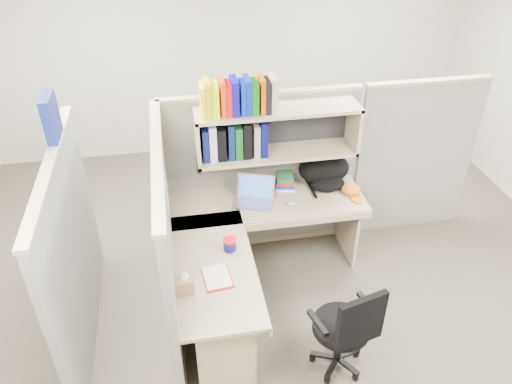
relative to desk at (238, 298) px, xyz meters
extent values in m
plane|color=#3B372E|center=(0.41, 0.29, -0.44)|extent=(6.00, 6.00, 0.00)
plane|color=#B9B4A7|center=(0.41, 3.29, 0.91)|extent=(6.00, 0.00, 6.00)
cube|color=#63645F|center=(0.41, 1.19, 0.36)|extent=(1.80, 0.06, 1.60)
cube|color=tan|center=(0.41, 1.19, 1.18)|extent=(1.80, 0.08, 0.03)
cube|color=#63645F|center=(-0.49, 0.29, 0.36)|extent=(0.06, 1.80, 1.60)
cube|color=tan|center=(-0.49, 0.29, 1.18)|extent=(0.08, 1.80, 0.03)
cube|color=#63645F|center=(-1.19, 0.29, 0.36)|extent=(0.06, 1.80, 1.60)
cube|color=#63645F|center=(1.96, 1.19, 0.36)|extent=(1.20, 0.06, 1.60)
cube|color=navy|center=(-1.19, 0.64, 1.35)|extent=(0.07, 0.27, 0.32)
cube|color=white|center=(-0.46, 0.44, 0.76)|extent=(0.00, 0.21, 0.28)
cube|color=gray|center=(0.51, 0.99, 1.11)|extent=(1.40, 0.34, 0.03)
cube|color=gray|center=(0.51, 0.99, 0.70)|extent=(1.40, 0.34, 0.03)
cube|color=gray|center=(-0.18, 0.99, 0.90)|extent=(0.03, 0.34, 0.44)
cube|color=gray|center=(1.19, 0.99, 0.90)|extent=(0.03, 0.34, 0.44)
cube|color=black|center=(0.51, 1.15, 0.90)|extent=(1.38, 0.01, 0.41)
cube|color=#EBE004|center=(-0.11, 0.97, 1.25)|extent=(0.03, 0.20, 0.26)
cube|color=#E4B104|center=(-0.07, 0.97, 1.27)|extent=(0.05, 0.20, 0.29)
cube|color=#E5ED04|center=(-0.02, 0.97, 1.25)|extent=(0.06, 0.20, 0.26)
cube|color=red|center=(0.05, 0.97, 1.27)|extent=(0.04, 0.20, 0.29)
cube|color=red|center=(0.09, 0.97, 1.25)|extent=(0.05, 0.20, 0.26)
cube|color=#0A059C|center=(0.14, 0.97, 1.27)|extent=(0.06, 0.20, 0.29)
cube|color=#052C99|center=(0.21, 0.97, 1.25)|extent=(0.04, 0.20, 0.26)
cube|color=#051EA7|center=(0.25, 0.97, 1.27)|extent=(0.04, 0.20, 0.29)
cube|color=#076007|center=(0.30, 0.97, 1.25)|extent=(0.06, 0.20, 0.26)
cube|color=#D14304|center=(0.36, 0.97, 1.27)|extent=(0.04, 0.20, 0.29)
cube|color=black|center=(0.41, 0.97, 1.25)|extent=(0.05, 0.20, 0.26)
cube|color=#B3A989|center=(0.46, 0.97, 1.27)|extent=(0.06, 0.20, 0.29)
cube|color=#070F4F|center=(-0.11, 1.01, 0.86)|extent=(0.05, 0.24, 0.29)
cube|color=#B7B7B7|center=(-0.05, 1.01, 0.87)|extent=(0.06, 0.24, 0.32)
cube|color=black|center=(0.02, 1.01, 0.86)|extent=(0.07, 0.24, 0.29)
cube|color=#071648|center=(0.10, 1.01, 0.87)|extent=(0.05, 0.24, 0.32)
cube|color=#0A4A15|center=(0.17, 1.01, 0.86)|extent=(0.06, 0.24, 0.29)
cube|color=black|center=(0.24, 1.01, 0.87)|extent=(0.07, 0.24, 0.32)
cube|color=gray|center=(0.32, 1.01, 0.86)|extent=(0.05, 0.24, 0.29)
cube|color=#070949|center=(0.38, 1.01, 0.87)|extent=(0.06, 0.24, 0.32)
cube|color=gray|center=(0.41, 0.86, 0.28)|extent=(1.74, 0.60, 0.03)
cube|color=gray|center=(-0.16, 0.09, 0.28)|extent=(0.60, 1.34, 0.03)
cube|color=gray|center=(0.41, 0.56, 0.24)|extent=(1.74, 0.02, 0.07)
cube|color=gray|center=(0.14, 0.09, 0.24)|extent=(0.02, 1.34, 0.07)
cube|color=gray|center=(-0.16, -0.26, -0.10)|extent=(0.40, 0.55, 0.68)
cube|color=tan|center=(0.05, -0.26, 0.10)|extent=(0.02, 0.50, 0.16)
cube|color=tan|center=(0.05, -0.26, -0.08)|extent=(0.02, 0.50, 0.16)
cube|color=tan|center=(0.05, -0.26, -0.30)|extent=(0.02, 0.50, 0.22)
cube|color=#B2B2B7|center=(0.06, -0.26, 0.10)|extent=(0.01, 0.12, 0.01)
cube|color=gray|center=(1.21, 0.89, -0.09)|extent=(0.03, 0.55, 0.70)
cylinder|color=#0E1351|center=(-0.02, 0.25, 0.34)|extent=(0.10, 0.10, 0.09)
cylinder|color=red|center=(-0.02, 0.25, 0.39)|extent=(0.11, 0.11, 0.02)
ellipsoid|color=#8598BD|center=(0.60, 0.75, 0.31)|extent=(0.11, 0.09, 0.04)
cylinder|color=silver|center=(0.34, 1.06, 0.34)|extent=(0.08, 0.08, 0.09)
cylinder|color=black|center=(0.70, -0.41, 0.00)|extent=(0.43, 0.43, 0.07)
cube|color=black|center=(0.75, -0.60, 0.25)|extent=(0.37, 0.14, 0.43)
cylinder|color=black|center=(0.70, -0.41, -0.18)|extent=(0.06, 0.06, 0.37)
cylinder|color=black|center=(0.70, -0.41, -0.39)|extent=(0.41, 0.41, 0.09)
cube|color=black|center=(0.50, -0.46, 0.14)|extent=(0.10, 0.24, 0.04)
cube|color=black|center=(0.91, -0.36, 0.14)|extent=(0.10, 0.24, 0.04)
camera|label=1|loc=(-0.36, -2.73, 2.86)|focal=35.00mm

